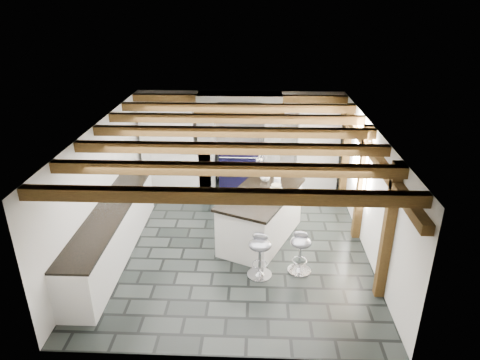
{
  "coord_description": "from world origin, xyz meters",
  "views": [
    {
      "loc": [
        0.41,
        -7.27,
        4.5
      ],
      "look_at": [
        0.1,
        0.4,
        1.1
      ],
      "focal_mm": 32.0,
      "sensor_mm": 36.0,
      "label": 1
    }
  ],
  "objects_px": {
    "kitchen_island": "(261,215)",
    "bar_stool_far": "(260,251)",
    "bar_stool_near": "(301,248)",
    "range_cooker": "(240,166)"
  },
  "relations": [
    {
      "from": "bar_stool_near",
      "to": "bar_stool_far",
      "type": "distance_m",
      "value": 0.71
    },
    {
      "from": "range_cooker",
      "to": "bar_stool_near",
      "type": "xyz_separation_m",
      "value": [
        1.2,
        -3.69,
        0.0
      ]
    },
    {
      "from": "range_cooker",
      "to": "kitchen_island",
      "type": "xyz_separation_m",
      "value": [
        0.53,
        -2.63,
        0.05
      ]
    },
    {
      "from": "range_cooker",
      "to": "bar_stool_near",
      "type": "distance_m",
      "value": 3.88
    },
    {
      "from": "bar_stool_far",
      "to": "bar_stool_near",
      "type": "bearing_deg",
      "value": 27.2
    },
    {
      "from": "kitchen_island",
      "to": "bar_stool_far",
      "type": "xyz_separation_m",
      "value": [
        -0.03,
        -1.21,
        -0.02
      ]
    },
    {
      "from": "range_cooker",
      "to": "bar_stool_near",
      "type": "bearing_deg",
      "value": -72.06
    },
    {
      "from": "kitchen_island",
      "to": "bar_stool_far",
      "type": "distance_m",
      "value": 1.21
    },
    {
      "from": "kitchen_island",
      "to": "bar_stool_near",
      "type": "relative_size",
      "value": 3.02
    },
    {
      "from": "range_cooker",
      "to": "kitchen_island",
      "type": "bearing_deg",
      "value": -78.68
    }
  ]
}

